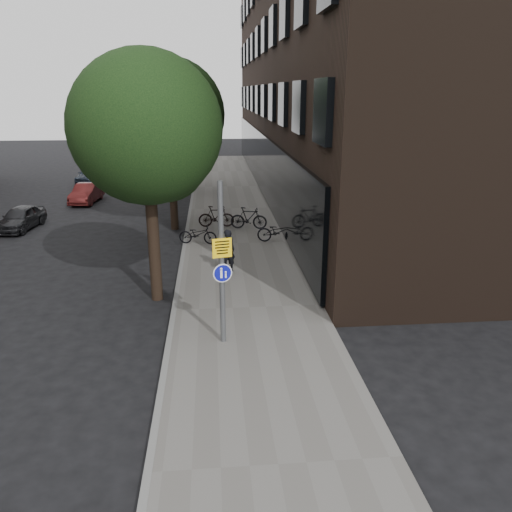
{
  "coord_description": "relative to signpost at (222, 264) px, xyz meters",
  "views": [
    {
      "loc": [
        -0.77,
        -10.38,
        6.32
      ],
      "look_at": [
        0.38,
        2.55,
        2.0
      ],
      "focal_mm": 35.0,
      "sensor_mm": 36.0,
      "label": 1
    }
  ],
  "objects": [
    {
      "name": "parked_bike_facade_far",
      "position": [
        1.49,
        11.0,
        -1.6
      ],
      "size": [
        1.79,
        0.84,
        1.04
      ],
      "primitive_type": "imported",
      "rotation": [
        0.0,
        0.0,
        1.36
      ],
      "color": "black",
      "rests_on": "sidewalk"
    },
    {
      "name": "parked_car_near",
      "position": [
        -9.31,
        12.33,
        -1.68
      ],
      "size": [
        1.74,
        3.41,
        1.11
      ],
      "primitive_type": "imported",
      "rotation": [
        0.0,
        0.0,
        -0.14
      ],
      "color": "black",
      "rests_on": "ground"
    },
    {
      "name": "street_tree_near",
      "position": [
        -1.95,
        3.37,
        2.87
      ],
      "size": [
        4.4,
        4.4,
        7.5
      ],
      "color": "black",
      "rests_on": "ground"
    },
    {
      "name": "ground",
      "position": [
        0.58,
        -1.28,
        -2.24
      ],
      "size": [
        120.0,
        120.0,
        0.0
      ],
      "primitive_type": "plane",
      "color": "black",
      "rests_on": "ground"
    },
    {
      "name": "parked_bike_facade_near",
      "position": [
        2.58,
        8.72,
        -1.64
      ],
      "size": [
        1.9,
        1.04,
        0.95
      ],
      "primitive_type": "imported",
      "rotation": [
        0.0,
        0.0,
        1.33
      ],
      "color": "black",
      "rests_on": "sidewalk"
    },
    {
      "name": "curb_edge",
      "position": [
        -1.42,
        8.72,
        -2.17
      ],
      "size": [
        0.15,
        60.0,
        0.13
      ],
      "primitive_type": "cube",
      "color": "slate",
      "rests_on": "ground"
    },
    {
      "name": "street_tree_far",
      "position": [
        -1.95,
        20.87,
        2.88
      ],
      "size": [
        5.0,
        5.0,
        7.8
      ],
      "color": "black",
      "rests_on": "ground"
    },
    {
      "name": "pedestrian",
      "position": [
        0.29,
        5.24,
        -1.33
      ],
      "size": [
        0.65,
        0.51,
        1.57
      ],
      "primitive_type": "imported",
      "rotation": [
        0.0,
        0.0,
        3.41
      ],
      "color": "black",
      "rests_on": "sidewalk"
    },
    {
      "name": "parked_car_mid",
      "position": [
        -7.59,
        18.19,
        -1.68
      ],
      "size": [
        1.46,
        3.47,
        1.12
      ],
      "primitive_type": "imported",
      "rotation": [
        0.0,
        0.0,
        -0.08
      ],
      "color": "#571919",
      "rests_on": "ground"
    },
    {
      "name": "street_tree_mid",
      "position": [
        -1.95,
        11.87,
        2.88
      ],
      "size": [
        5.0,
        5.0,
        7.8
      ],
      "color": "black",
      "rests_on": "ground"
    },
    {
      "name": "parked_car_far",
      "position": [
        -8.82,
        25.05,
        -1.66
      ],
      "size": [
        1.65,
        3.97,
        1.15
      ],
      "primitive_type": "imported",
      "rotation": [
        0.0,
        0.0,
        -0.01
      ],
      "color": "#19222D",
      "rests_on": "ground"
    },
    {
      "name": "building_right_dark_brick",
      "position": [
        9.08,
        20.72,
        6.76
      ],
      "size": [
        12.0,
        40.0,
        18.0
      ],
      "primitive_type": "cube",
      "color": "black",
      "rests_on": "ground"
    },
    {
      "name": "parked_bike_curb_far",
      "position": [
        -0.03,
        11.5,
        -1.61
      ],
      "size": [
        1.7,
        0.54,
        1.01
      ],
      "primitive_type": "imported",
      "rotation": [
        0.0,
        0.0,
        1.53
      ],
      "color": "black",
      "rests_on": "sidewalk"
    },
    {
      "name": "sidewalk",
      "position": [
        0.83,
        8.72,
        -2.18
      ],
      "size": [
        4.5,
        60.0,
        0.12
      ],
      "primitive_type": "cube",
      "color": "#66635E",
      "rests_on": "ground"
    },
    {
      "name": "signpost",
      "position": [
        0.0,
        0.0,
        0.0
      ],
      "size": [
        0.48,
        0.14,
        4.19
      ],
      "rotation": [
        0.0,
        0.0,
        0.22
      ],
      "color": "#595B5E",
      "rests_on": "sidewalk"
    },
    {
      "name": "parked_bike_curb_near",
      "position": [
        -0.84,
        8.8,
        -1.69
      ],
      "size": [
        1.69,
        0.84,
        0.85
      ],
      "primitive_type": "imported",
      "rotation": [
        0.0,
        0.0,
        1.39
      ],
      "color": "black",
      "rests_on": "sidewalk"
    }
  ]
}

